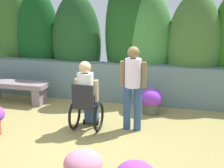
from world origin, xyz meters
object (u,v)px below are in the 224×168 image
stone_bench (15,88)px  flower_pot_red_accent (151,100)px  person_in_wheelchair (87,98)px  person_standing_companion (133,83)px  flower_pot_terracotta_by_wall (83,166)px

stone_bench → flower_pot_red_accent: bearing=0.5°
stone_bench → person_in_wheelchair: person_in_wheelchair is taller
person_in_wheelchair → flower_pot_red_accent: 1.60m
person_in_wheelchair → person_standing_companion: size_ratio=0.84×
stone_bench → flower_pot_terracotta_by_wall: size_ratio=3.27×
person_in_wheelchair → flower_pot_terracotta_by_wall: 1.77m
person_in_wheelchair → flower_pot_terracotta_by_wall: bearing=-70.7°
person_standing_companion → flower_pot_terracotta_by_wall: size_ratio=3.12×
stone_bench → person_in_wheelchair: bearing=-26.2°
stone_bench → person_in_wheelchair: (2.24, -1.09, 0.27)m
flower_pot_red_accent → person_standing_companion: bearing=-104.7°
person_standing_companion → flower_pot_red_accent: bearing=68.9°
person_standing_companion → stone_bench: bearing=157.4°
person_in_wheelchair → flower_pot_red_accent: (1.08, 1.13, -0.31)m
person_in_wheelchair → flower_pot_red_accent: person_in_wheelchair is taller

